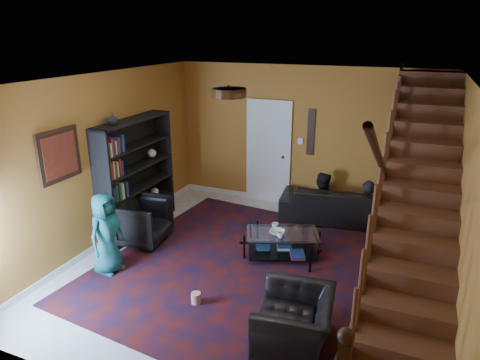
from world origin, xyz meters
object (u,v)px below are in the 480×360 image
object	(u,v)px
armchair_left	(141,221)
coffee_table	(282,244)
bookshelf	(137,177)
sofa	(343,204)
armchair_right	(294,321)

from	to	relation	value
armchair_left	coffee_table	size ratio (longest dim) A/B	0.67
bookshelf	coffee_table	size ratio (longest dim) A/B	1.58
sofa	bookshelf	bearing A→B (deg)	20.20
bookshelf	sofa	world-z (taller)	bookshelf
sofa	coffee_table	size ratio (longest dim) A/B	1.80
armchair_right	coffee_table	distance (m)	1.99
coffee_table	sofa	bearing A→B (deg)	70.20
sofa	armchair_left	bearing A→B (deg)	29.09
sofa	armchair_right	distance (m)	3.61
bookshelf	armchair_right	bearing A→B (deg)	-29.24
bookshelf	coffee_table	world-z (taller)	bookshelf
sofa	armchair_right	world-z (taller)	sofa
bookshelf	armchair_right	xyz separation A→B (m)	(3.42, -1.91, -0.65)
sofa	coffee_table	distance (m)	1.87
sofa	armchair_right	bearing A→B (deg)	84.50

